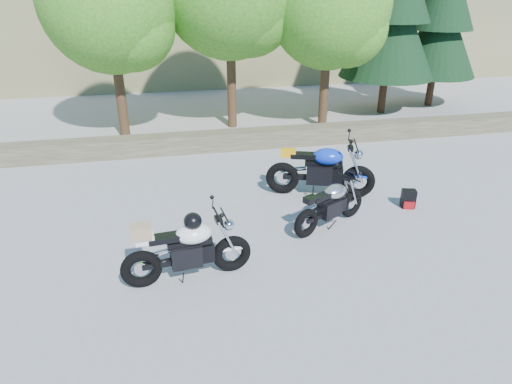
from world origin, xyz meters
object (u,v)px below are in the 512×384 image
silver_bike (331,205)px  backpack (408,199)px  white_bike (186,248)px  blue_bike (321,171)px

silver_bike → backpack: silver_bike is taller
white_bike → blue_bike: 3.93m
silver_bike → white_bike: white_bike is taller
blue_bike → white_bike: bearing=-122.0°
silver_bike → backpack: bearing=-14.7°
white_bike → backpack: (4.62, 1.58, -0.37)m
silver_bike → backpack: 1.93m
backpack → white_bike: bearing=-145.5°
silver_bike → blue_bike: 1.39m
silver_bike → blue_bike: bearing=50.8°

